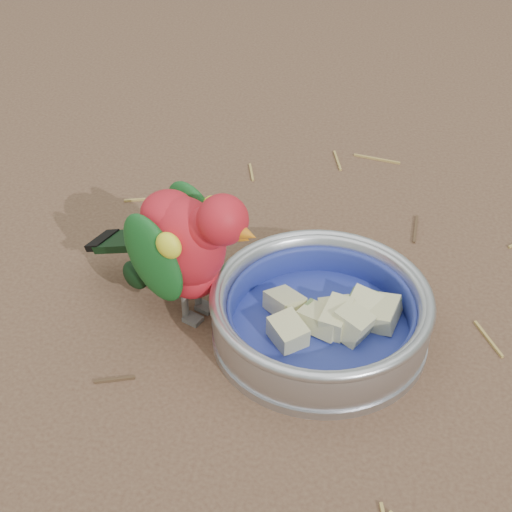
# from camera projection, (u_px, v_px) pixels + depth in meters

# --- Properties ---
(ground) EXTENTS (60.00, 60.00, 0.00)m
(ground) POSITION_uv_depth(u_px,v_px,m) (279.00, 371.00, 0.81)
(ground) COLOR brown
(food_bowl) EXTENTS (0.23, 0.23, 0.02)m
(food_bowl) POSITION_uv_depth(u_px,v_px,m) (319.00, 332.00, 0.85)
(food_bowl) COLOR #B2B2BA
(food_bowl) RESTS_ON ground
(bowl_wall) EXTENTS (0.23, 0.23, 0.04)m
(bowl_wall) POSITION_uv_depth(u_px,v_px,m) (321.00, 311.00, 0.83)
(bowl_wall) COLOR #B2B2BA
(bowl_wall) RESTS_ON food_bowl
(fruit_wedges) EXTENTS (0.14, 0.14, 0.03)m
(fruit_wedges) POSITION_uv_depth(u_px,v_px,m) (321.00, 316.00, 0.83)
(fruit_wedges) COLOR #C9C58C
(fruit_wedges) RESTS_ON food_bowl
(lory_parrot) EXTENTS (0.23, 0.17, 0.17)m
(lory_parrot) POSITION_uv_depth(u_px,v_px,m) (185.00, 253.00, 0.83)
(lory_parrot) COLOR red
(lory_parrot) RESTS_ON ground
(ground_debris) EXTENTS (0.90, 0.80, 0.01)m
(ground_debris) POSITION_uv_depth(u_px,v_px,m) (234.00, 355.00, 0.83)
(ground_debris) COLOR #A88946
(ground_debris) RESTS_ON ground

